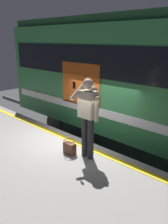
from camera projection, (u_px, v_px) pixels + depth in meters
The scene contains 8 objects.
ground_plane at pixel (80, 174), 6.93m from camera, with size 24.68×24.68×0.00m, color #3D3D3F.
platform at pixel (3, 192), 5.20m from camera, with size 15.79×4.62×1.13m, color gray.
safety_line at pixel (72, 141), 6.40m from camera, with size 15.47×0.16×0.01m, color yellow.
track_rail_near at pixel (113, 155), 7.93m from camera, with size 20.52×0.08×0.16m, color slate.
track_rail_far at pixel (138, 142), 8.90m from camera, with size 20.52×0.08×0.16m, color slate.
train_carriage at pixel (164, 78), 6.89m from camera, with size 11.40×2.76×4.22m.
passenger at pixel (88, 112), 5.24m from camera, with size 0.57×0.55×1.80m.
handbag at pixel (70, 147), 5.66m from camera, with size 0.30×0.28×0.34m.
Camera 1 is at (-4.40, 4.24, 3.73)m, focal length 38.88 mm.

